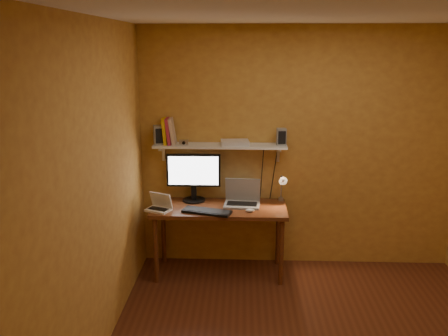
{
  "coord_description": "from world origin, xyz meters",
  "views": [
    {
      "loc": [
        -0.6,
        -3.4,
        2.39
      ],
      "look_at": [
        -0.78,
        1.18,
        1.2
      ],
      "focal_mm": 38.0,
      "sensor_mm": 36.0,
      "label": 1
    }
  ],
  "objects_px": {
    "laptop": "(242,198)",
    "router": "(235,143)",
    "desk": "(219,214)",
    "monitor": "(194,175)",
    "desk_lamp": "(282,185)",
    "shelf_camera": "(184,143)",
    "netbook": "(160,205)",
    "speaker_right": "(281,137)",
    "mouse": "(250,210)",
    "wall_shelf": "(220,146)",
    "keyboard": "(207,212)",
    "speaker_left": "(159,135)"
  },
  "relations": [
    {
      "from": "mouse",
      "to": "shelf_camera",
      "type": "height_order",
      "value": "shelf_camera"
    },
    {
      "from": "desk",
      "to": "desk_lamp",
      "type": "bearing_deg",
      "value": 10.81
    },
    {
      "from": "speaker_right",
      "to": "shelf_camera",
      "type": "bearing_deg",
      "value": 179.6
    },
    {
      "from": "desk",
      "to": "monitor",
      "type": "xyz_separation_m",
      "value": [
        -0.28,
        0.18,
        0.38
      ]
    },
    {
      "from": "desk_lamp",
      "to": "netbook",
      "type": "bearing_deg",
      "value": -168.8
    },
    {
      "from": "desk",
      "to": "keyboard",
      "type": "height_order",
      "value": "keyboard"
    },
    {
      "from": "keyboard",
      "to": "netbook",
      "type": "bearing_deg",
      "value": -170.81
    },
    {
      "from": "keyboard",
      "to": "mouse",
      "type": "bearing_deg",
      "value": 22.09
    },
    {
      "from": "keyboard",
      "to": "shelf_camera",
      "type": "relative_size",
      "value": 5.12
    },
    {
      "from": "shelf_camera",
      "to": "wall_shelf",
      "type": "bearing_deg",
      "value": 7.82
    },
    {
      "from": "mouse",
      "to": "router",
      "type": "relative_size",
      "value": 0.32
    },
    {
      "from": "shelf_camera",
      "to": "speaker_right",
      "type": "bearing_deg",
      "value": 3.14
    },
    {
      "from": "shelf_camera",
      "to": "mouse",
      "type": "bearing_deg",
      "value": -22.33
    },
    {
      "from": "wall_shelf",
      "to": "monitor",
      "type": "bearing_deg",
      "value": -178.1
    },
    {
      "from": "monitor",
      "to": "router",
      "type": "bearing_deg",
      "value": -0.52
    },
    {
      "from": "speaker_left",
      "to": "shelf_camera",
      "type": "bearing_deg",
      "value": -25.91
    },
    {
      "from": "laptop",
      "to": "speaker_right",
      "type": "height_order",
      "value": "speaker_right"
    },
    {
      "from": "netbook",
      "to": "desk_lamp",
      "type": "relative_size",
      "value": 0.77
    },
    {
      "from": "netbook",
      "to": "speaker_right",
      "type": "relative_size",
      "value": 1.66
    },
    {
      "from": "desk",
      "to": "speaker_left",
      "type": "height_order",
      "value": "speaker_left"
    },
    {
      "from": "laptop",
      "to": "router",
      "type": "relative_size",
      "value": 1.34
    },
    {
      "from": "netbook",
      "to": "desk",
      "type": "bearing_deg",
      "value": 35.17
    },
    {
      "from": "wall_shelf",
      "to": "monitor",
      "type": "height_order",
      "value": "wall_shelf"
    },
    {
      "from": "laptop",
      "to": "shelf_camera",
      "type": "xyz_separation_m",
      "value": [
        -0.62,
        0.05,
        0.58
      ]
    },
    {
      "from": "netbook",
      "to": "monitor",
      "type": "bearing_deg",
      "value": 67.44
    },
    {
      "from": "desk",
      "to": "netbook",
      "type": "bearing_deg",
      "value": -168.37
    },
    {
      "from": "router",
      "to": "shelf_camera",
      "type": "bearing_deg",
      "value": -175.53
    },
    {
      "from": "keyboard",
      "to": "mouse",
      "type": "height_order",
      "value": "mouse"
    },
    {
      "from": "speaker_right",
      "to": "shelf_camera",
      "type": "height_order",
      "value": "speaker_right"
    },
    {
      "from": "speaker_right",
      "to": "router",
      "type": "xyz_separation_m",
      "value": [
        -0.48,
        -0.01,
        -0.06
      ]
    },
    {
      "from": "desk_lamp",
      "to": "router",
      "type": "height_order",
      "value": "router"
    },
    {
      "from": "desk",
      "to": "laptop",
      "type": "bearing_deg",
      "value": 21.22
    },
    {
      "from": "monitor",
      "to": "speaker_right",
      "type": "relative_size",
      "value": 3.3
    },
    {
      "from": "laptop",
      "to": "desk_lamp",
      "type": "distance_m",
      "value": 0.44
    },
    {
      "from": "laptop",
      "to": "netbook",
      "type": "bearing_deg",
      "value": -161.2
    },
    {
      "from": "laptop",
      "to": "desk_lamp",
      "type": "height_order",
      "value": "desk_lamp"
    },
    {
      "from": "speaker_right",
      "to": "mouse",
      "type": "bearing_deg",
      "value": -136.73
    },
    {
      "from": "mouse",
      "to": "speaker_left",
      "type": "relative_size",
      "value": 0.46
    },
    {
      "from": "router",
      "to": "speaker_right",
      "type": "bearing_deg",
      "value": 1.67
    },
    {
      "from": "desk_lamp",
      "to": "mouse",
      "type": "bearing_deg",
      "value": -141.64
    },
    {
      "from": "shelf_camera",
      "to": "desk_lamp",
      "type": "bearing_deg",
      "value": -0.89
    },
    {
      "from": "keyboard",
      "to": "shelf_camera",
      "type": "height_order",
      "value": "shelf_camera"
    },
    {
      "from": "monitor",
      "to": "desk_lamp",
      "type": "relative_size",
      "value": 1.53
    },
    {
      "from": "router",
      "to": "keyboard",
      "type": "bearing_deg",
      "value": -126.29
    },
    {
      "from": "speaker_right",
      "to": "router",
      "type": "height_order",
      "value": "speaker_right"
    },
    {
      "from": "speaker_right",
      "to": "router",
      "type": "bearing_deg",
      "value": 178.14
    },
    {
      "from": "shelf_camera",
      "to": "router",
      "type": "distance_m",
      "value": 0.53
    },
    {
      "from": "speaker_right",
      "to": "keyboard",
      "type": "bearing_deg",
      "value": -156.58
    },
    {
      "from": "desk",
      "to": "desk_lamp",
      "type": "height_order",
      "value": "desk_lamp"
    },
    {
      "from": "wall_shelf",
      "to": "desk_lamp",
      "type": "xyz_separation_m",
      "value": [
        0.66,
        -0.07,
        -0.4
      ]
    }
  ]
}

